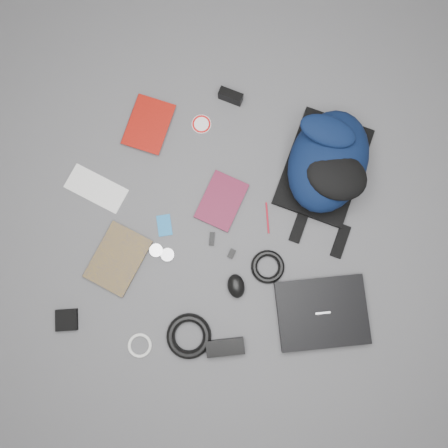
# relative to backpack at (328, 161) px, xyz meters

# --- Properties ---
(ground) EXTENTS (4.00, 4.00, 0.00)m
(ground) POSITION_rel_backpack_xyz_m (-0.39, -0.27, -0.10)
(ground) COLOR #4F4F51
(ground) RESTS_ON ground
(backpack) EXTENTS (0.44, 0.54, 0.19)m
(backpack) POSITION_rel_backpack_xyz_m (0.00, 0.00, 0.00)
(backpack) COLOR black
(backpack) RESTS_ON ground
(laptop) EXTENTS (0.39, 0.33, 0.03)m
(laptop) POSITION_rel_backpack_xyz_m (0.02, -0.58, -0.08)
(laptop) COLOR black
(laptop) RESTS_ON ground
(textbook_red) EXTENTS (0.22, 0.26, 0.02)m
(textbook_red) POSITION_rel_backpack_xyz_m (-0.81, 0.14, -0.09)
(textbook_red) COLOR maroon
(textbook_red) RESTS_ON ground
(comic_book) EXTENTS (0.27, 0.30, 0.02)m
(comic_book) POSITION_rel_backpack_xyz_m (-0.88, -0.40, -0.09)
(comic_book) COLOR #B28F0C
(comic_book) RESTS_ON ground
(envelope) EXTENTS (0.27, 0.20, 0.00)m
(envelope) POSITION_rel_backpack_xyz_m (-0.92, -0.16, -0.10)
(envelope) COLOR white
(envelope) RESTS_ON ground
(dvd_case) EXTENTS (0.22, 0.25, 0.02)m
(dvd_case) POSITION_rel_backpack_xyz_m (-0.40, -0.17, -0.09)
(dvd_case) COLOR #4A0E21
(dvd_case) RESTS_ON ground
(compact_camera) EXTENTS (0.11, 0.06, 0.06)m
(compact_camera) POSITION_rel_backpack_xyz_m (-0.40, 0.27, -0.07)
(compact_camera) COLOR black
(compact_camera) RESTS_ON ground
(sticker_disc) EXTENTS (0.09, 0.09, 0.00)m
(sticker_disc) POSITION_rel_backpack_xyz_m (-0.51, 0.15, -0.10)
(sticker_disc) COLOR white
(sticker_disc) RESTS_ON ground
(pen_teal) EXTENTS (0.06, 0.14, 0.01)m
(pen_teal) POSITION_rel_backpack_xyz_m (-0.41, -0.13, -0.09)
(pen_teal) COLOR #0E8077
(pen_teal) RESTS_ON ground
(pen_red) EXTENTS (0.02, 0.13, 0.01)m
(pen_red) POSITION_rel_backpack_xyz_m (-0.21, -0.23, -0.09)
(pen_red) COLOR #AA0D1E
(pen_red) RESTS_ON ground
(id_badge) EXTENTS (0.07, 0.10, 0.00)m
(id_badge) POSITION_rel_backpack_xyz_m (-0.63, -0.29, -0.10)
(id_badge) COLOR #1667A8
(id_badge) RESTS_ON ground
(usb_black) EXTENTS (0.02, 0.05, 0.01)m
(usb_black) POSITION_rel_backpack_xyz_m (-0.43, -0.33, -0.09)
(usb_black) COLOR black
(usb_black) RESTS_ON ground
(key_fob) EXTENTS (0.03, 0.04, 0.01)m
(key_fob) POSITION_rel_backpack_xyz_m (-0.35, -0.38, -0.09)
(key_fob) COLOR black
(key_fob) RESTS_ON ground
(mouse) EXTENTS (0.09, 0.11, 0.05)m
(mouse) POSITION_rel_backpack_xyz_m (-0.32, -0.51, -0.07)
(mouse) COLOR black
(mouse) RESTS_ON ground
(headphone_left) EXTENTS (0.06, 0.06, 0.01)m
(headphone_left) POSITION_rel_backpack_xyz_m (-0.65, -0.39, -0.09)
(headphone_left) COLOR silver
(headphone_left) RESTS_ON ground
(headphone_right) EXTENTS (0.07, 0.07, 0.01)m
(headphone_right) POSITION_rel_backpack_xyz_m (-0.60, -0.40, -0.09)
(headphone_right) COLOR #A3A3A5
(headphone_right) RESTS_ON ground
(cable_coil) EXTENTS (0.16, 0.16, 0.03)m
(cable_coil) POSITION_rel_backpack_xyz_m (-0.20, -0.42, -0.08)
(cable_coil) COLOR black
(cable_coil) RESTS_ON ground
(power_brick) EXTENTS (0.16, 0.09, 0.04)m
(power_brick) POSITION_rel_backpack_xyz_m (-0.35, -0.74, -0.08)
(power_brick) COLOR black
(power_brick) RESTS_ON ground
(power_cord_coil) EXTENTS (0.19, 0.19, 0.03)m
(power_cord_coil) POSITION_rel_backpack_xyz_m (-0.49, -0.71, -0.08)
(power_cord_coil) COLOR black
(power_cord_coil) RESTS_ON ground
(pouch) EXTENTS (0.09, 0.09, 0.02)m
(pouch) POSITION_rel_backpack_xyz_m (-0.97, -0.69, -0.09)
(pouch) COLOR black
(pouch) RESTS_ON ground
(white_cable_coil) EXTENTS (0.11, 0.11, 0.01)m
(white_cable_coil) POSITION_rel_backpack_xyz_m (-0.68, -0.76, -0.09)
(white_cable_coil) COLOR white
(white_cable_coil) RESTS_ON ground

